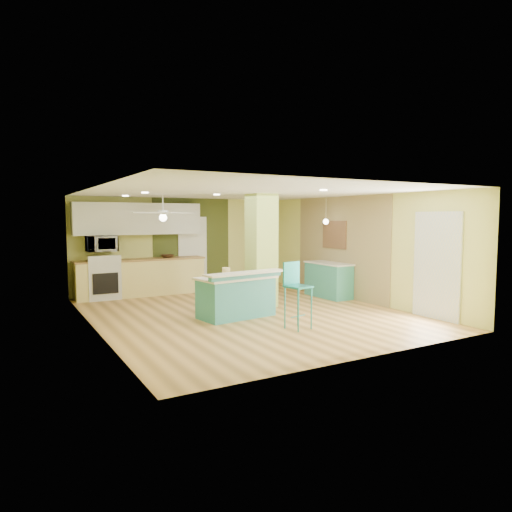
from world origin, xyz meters
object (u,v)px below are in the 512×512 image
at_px(peninsula, 237,296).
at_px(canister, 226,272).
at_px(bar_stool, 295,284).
at_px(side_counter, 328,280).
at_px(fruit_bowl, 167,256).

distance_m(peninsula, canister, 0.52).
xyz_separation_m(peninsula, bar_stool, (0.50, -1.32, 0.36)).
relative_size(peninsula, side_counter, 1.34).
distance_m(bar_stool, fruit_bowl, 4.81).
height_order(side_counter, canister, canister).
relative_size(peninsula, canister, 10.18).
xyz_separation_m(side_counter, canister, (-3.20, -0.76, 0.47)).
relative_size(side_counter, canister, 7.62).
distance_m(side_counter, canister, 3.32).
bearing_deg(fruit_bowl, bar_stool, -80.95).
relative_size(bar_stool, canister, 6.78).
height_order(peninsula, side_counter, peninsula).
relative_size(bar_stool, side_counter, 0.89).
relative_size(bar_stool, fruit_bowl, 3.67).
distance_m(bar_stool, side_counter, 3.41).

